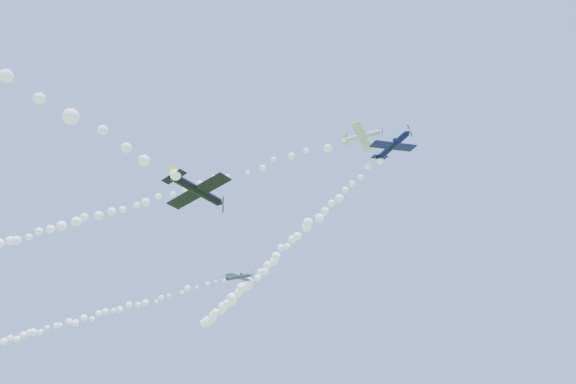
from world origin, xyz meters
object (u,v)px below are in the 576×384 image
Objects in this scene: plane_navy at (393,145)px; plane_white at (362,136)px; plane_black at (198,191)px; plane_grey at (239,277)px.

plane_white is at bearing -132.68° from plane_navy.
plane_white is 0.80× the size of plane_black.
plane_black is (-13.51, -22.66, -14.79)m from plane_navy.
plane_white reaches higher than plane_grey.
plane_navy is 0.90× the size of plane_black.
plane_white reaches higher than plane_navy.
plane_navy reaches higher than plane_black.
plane_black is (28.49, -35.07, -12.28)m from plane_grey.
plane_navy is 43.87m from plane_grey.
plane_black is at bearing -61.19° from plane_grey.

